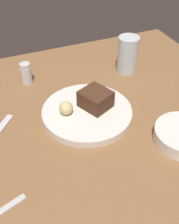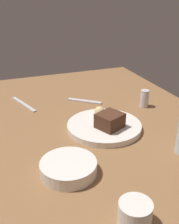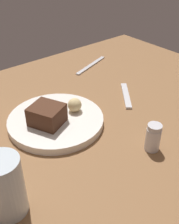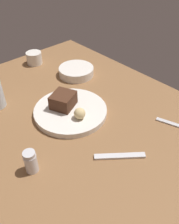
{
  "view_description": "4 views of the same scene",
  "coord_description": "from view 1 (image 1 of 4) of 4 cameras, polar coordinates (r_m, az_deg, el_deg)",
  "views": [
    {
      "loc": [
        14.54,
        58.8,
        56.96
      ],
      "look_at": [
        -8.29,
        3.34,
        6.39
      ],
      "focal_mm": 45.86,
      "sensor_mm": 36.0,
      "label": 1
    },
    {
      "loc": [
        -85.74,
        35.62,
        48.92
      ],
      "look_at": [
        -1.04,
        3.27,
        6.67
      ],
      "focal_mm": 44.07,
      "sensor_mm": 36.0,
      "label": 2
    },
    {
      "loc": [
        -40.06,
        -51.68,
        47.33
      ],
      "look_at": [
        -0.43,
        -3.73,
        5.6
      ],
      "focal_mm": 44.01,
      "sensor_mm": 36.0,
      "label": 3
    },
    {
      "loc": [
        44.43,
        -38.52,
        57.36
      ],
      "look_at": [
        0.53,
        1.5,
        8.68
      ],
      "focal_mm": 38.26,
      "sensor_mm": 36.0,
      "label": 4
    }
  ],
  "objects": [
    {
      "name": "salt_shaker",
      "position": [
        0.96,
        -12.52,
        7.53
      ],
      "size": [
        3.56,
        3.56,
        7.06
      ],
      "color": "silver",
      "rests_on": "dining_table"
    },
    {
      "name": "bread_roll",
      "position": [
        0.79,
        -4.6,
        0.58
      ],
      "size": [
        3.86,
        3.86,
        3.86
      ],
      "primitive_type": "sphere",
      "color": "#DBC184",
      "rests_on": "dessert_plate"
    },
    {
      "name": "chocolate_cake_slice",
      "position": [
        0.81,
        1.27,
        2.52
      ],
      "size": [
        10.02,
        10.36,
        5.03
      ],
      "primitive_type": "cube",
      "rotation": [
        0.0,
        0.0,
        5.14
      ],
      "color": "#472819",
      "rests_on": "dessert_plate"
    },
    {
      "name": "dessert_plate",
      "position": [
        0.82,
        -0.5,
        -0.11
      ],
      "size": [
        25.78,
        25.78,
        2.03
      ],
      "primitive_type": "cylinder",
      "color": "white",
      "rests_on": "dining_table"
    },
    {
      "name": "dining_table",
      "position": [
        0.82,
        -6.26,
        -2.64
      ],
      "size": [
        120.0,
        84.0,
        3.0
      ],
      "primitive_type": "cube",
      "color": "brown",
      "rests_on": "ground"
    },
    {
      "name": "water_glass",
      "position": [
        1.0,
        7.62,
        11.31
      ],
      "size": [
        7.0,
        7.0,
        12.51
      ],
      "primitive_type": "cylinder",
      "color": "silver",
      "rests_on": "dining_table"
    }
  ]
}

